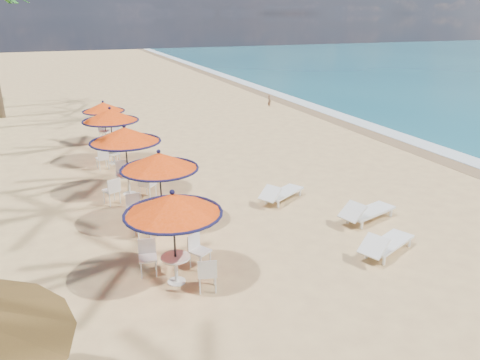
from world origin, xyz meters
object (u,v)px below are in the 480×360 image
object	(u,v)px
lounger_mid	(366,211)
station_2	(125,144)
station_0	(175,215)
station_1	(158,171)
station_4	(104,111)
lounger_near	(385,244)
lounger_far	(280,193)
station_3	(110,122)

from	to	relation	value
lounger_mid	station_2	bearing A→B (deg)	125.04
station_0	station_1	world-z (taller)	station_1
station_4	lounger_mid	size ratio (longest dim) A/B	0.99
lounger_near	lounger_far	bearing A→B (deg)	78.16
station_1	lounger_mid	distance (m)	6.48
station_3	lounger_near	world-z (taller)	station_3
station_1	station_2	world-z (taller)	station_2
lounger_mid	lounger_far	bearing A→B (deg)	108.34
station_1	station_3	size ratio (longest dim) A/B	0.98
station_3	station_2	bearing A→B (deg)	-89.43
station_2	lounger_near	xyz separation A→B (m)	(5.69, -7.08, -1.55)
station_3	station_4	bearing A→B (deg)	87.87
station_2	lounger_far	xyz separation A→B (m)	(4.75, -2.63, -1.56)
station_3	station_4	size ratio (longest dim) A/B	1.14
station_2	station_4	size ratio (longest dim) A/B	1.18
station_3	station_4	world-z (taller)	station_3
station_4	lounger_near	xyz separation A→B (m)	(5.59, -14.74, -1.30)
lounger_near	lounger_mid	distance (m)	2.13
lounger_far	station_4	bearing A→B (deg)	84.69
station_4	lounger_near	bearing A→B (deg)	-69.22
station_2	lounger_mid	xyz separation A→B (m)	(6.49, -5.10, -1.53)
station_4	lounger_far	size ratio (longest dim) A/B	1.09
lounger_near	station_3	bearing A→B (deg)	93.57
station_0	station_4	bearing A→B (deg)	90.33
station_4	lounger_far	world-z (taller)	station_4
lounger_near	lounger_mid	xyz separation A→B (m)	(0.80, 1.98, 0.01)
lounger_mid	lounger_far	world-z (taller)	lounger_mid
lounger_far	station_3	bearing A→B (deg)	96.09
lounger_mid	lounger_far	size ratio (longest dim) A/B	1.10
station_3	lounger_near	distance (m)	12.58
station_3	lounger_far	size ratio (longest dim) A/B	1.24
station_1	station_3	distance (m)	7.13
station_3	lounger_near	bearing A→B (deg)	-62.72
lounger_mid	station_0	bearing A→B (deg)	174.17
station_2	station_4	distance (m)	7.66
station_1	lounger_near	size ratio (longest dim) A/B	1.16
station_2	lounger_far	distance (m)	5.65
station_4	lounger_mid	bearing A→B (deg)	-63.38
station_4	station_1	bearing A→B (deg)	-87.87
station_1	station_4	xyz separation A→B (m)	(-0.40, 10.74, -0.14)
station_0	station_3	xyz separation A→B (m)	(-0.21, 10.35, 0.05)
station_1	lounger_far	size ratio (longest dim) A/B	1.22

